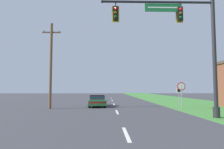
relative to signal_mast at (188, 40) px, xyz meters
name	(u,v)px	position (x,y,z in m)	size (l,w,h in m)	color
grass_verge_right	(176,100)	(5.86, 19.59, -5.24)	(10.00, 110.00, 0.04)	#428438
road_center_line	(114,104)	(-4.64, 11.59, -5.25)	(0.16, 34.80, 0.01)	silver
signal_mast	(188,40)	(0.00, 0.00, 0.00)	(7.89, 0.47, 8.69)	#232326
car_ahead	(97,101)	(-6.57, 9.08, -4.65)	(2.12, 4.63, 1.19)	black
stop_sign	(181,90)	(1.47, 5.38, -3.39)	(0.76, 0.07, 2.50)	gray
route_sign_post	(179,93)	(2.19, 8.04, -3.73)	(0.55, 0.06, 2.03)	gray
utility_pole_near	(51,64)	(-11.00, 6.44, -0.90)	(1.80, 0.26, 8.42)	brown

